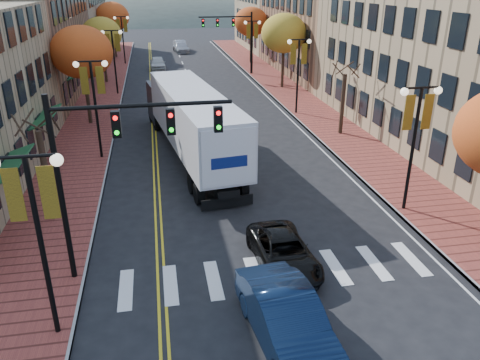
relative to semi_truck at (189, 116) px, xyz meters
name	(u,v)px	position (x,y,z in m)	size (l,w,h in m)	color
ground	(288,307)	(2.00, -15.74, -2.55)	(200.00, 200.00, 0.00)	black
sidewalk_left	(101,98)	(-7.00, 16.76, -2.47)	(4.00, 85.00, 0.15)	brown
sidewalk_right	(286,91)	(11.00, 16.76, -2.47)	(4.00, 85.00, 0.15)	brown
building_left_mid	(9,36)	(-15.00, 20.26, 2.95)	(12.00, 24.00, 11.00)	brown
building_left_far	(56,22)	(-15.00, 45.26, 2.20)	(12.00, 26.00, 9.50)	#9E8966
building_right_mid	(344,29)	(20.50, 26.26, 2.45)	(15.00, 24.00, 10.00)	brown
building_right_far	(291,12)	(20.50, 48.26, 2.95)	(15.00, 20.00, 11.00)	#9E8966
tree_left_a	(46,176)	(-7.00, -7.74, -0.30)	(0.28, 0.28, 4.20)	#382619
tree_left_b	(82,52)	(-7.00, 8.26, 2.90)	(4.48, 4.48, 7.21)	#382619
tree_left_c	(101,35)	(-7.00, 24.26, 2.51)	(4.16, 4.16, 6.69)	#382619
tree_left_d	(112,17)	(-7.00, 42.26, 3.06)	(4.61, 4.61, 7.42)	#382619
tree_right_b	(343,104)	(11.00, 2.26, -0.30)	(0.28, 0.28, 4.20)	#382619
tree_right_c	(284,33)	(11.00, 18.26, 2.90)	(4.48, 4.48, 7.21)	#382619
tree_right_d	(251,22)	(11.00, 34.26, 2.74)	(4.35, 4.35, 7.00)	#382619
lamp_left_a	(35,214)	(-5.50, -15.74, 1.75)	(1.96, 0.36, 6.05)	black
lamp_left_b	(94,91)	(-5.50, 0.26, 1.75)	(1.96, 0.36, 6.05)	black
lamp_left_c	(113,49)	(-5.50, 18.26, 1.75)	(1.96, 0.36, 6.05)	black
lamp_left_d	(122,31)	(-5.50, 36.26, 1.75)	(1.96, 0.36, 6.05)	black
lamp_right_a	(416,125)	(9.50, -9.74, 1.75)	(1.96, 0.36, 6.05)	black
lamp_right_b	(298,62)	(9.50, 8.26, 1.75)	(1.96, 0.36, 6.05)	black
lamp_right_c	(252,37)	(9.50, 26.26, 1.75)	(1.96, 0.36, 6.05)	black
traffic_mast_near	(114,152)	(-3.48, -12.74, 2.38)	(6.10, 0.35, 7.00)	black
traffic_mast_far	(235,31)	(7.48, 26.26, 2.38)	(6.10, 0.34, 7.00)	black
semi_truck	(189,116)	(0.00, 0.00, 0.00)	(5.15, 17.65, 4.36)	black
navy_sedan	(287,321)	(1.48, -17.41, -1.68)	(1.83, 5.25, 1.73)	#0C1932
black_suv	(283,252)	(2.50, -13.28, -1.92)	(2.07, 4.49, 1.25)	black
car_far_white	(158,63)	(-1.33, 31.54, -1.76)	(1.85, 4.59, 1.56)	silver
car_far_silver	(181,47)	(2.50, 46.22, -1.82)	(2.04, 5.02, 1.46)	#9E9FA6
car_far_oncoming	(180,45)	(2.50, 48.79, -1.76)	(1.67, 4.79, 1.58)	#ACADB4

